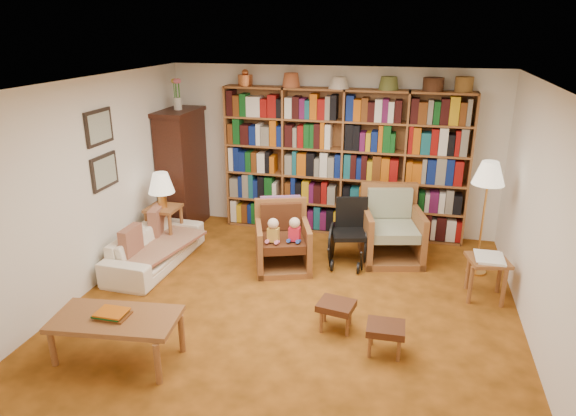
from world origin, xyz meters
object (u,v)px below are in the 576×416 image
(armchair_leather, at_px, (284,240))
(wheelchair, at_px, (350,234))
(footstool_b, at_px, (386,330))
(sofa, at_px, (155,247))
(side_table_papers, at_px, (487,266))
(side_table_lamp, at_px, (164,218))
(footstool_a, at_px, (336,307))
(armchair_sage, at_px, (392,231))
(coffee_table, at_px, (116,322))
(floor_lamp, at_px, (489,178))

(armchair_leather, height_order, wheelchair, armchair_leather)
(wheelchair, bearing_deg, footstool_b, -72.78)
(sofa, bearing_deg, footstool_b, -110.21)
(side_table_papers, height_order, footstool_b, side_table_papers)
(side_table_lamp, xyz_separation_m, armchair_leather, (1.79, -0.10, -0.11))
(armchair_leather, height_order, side_table_papers, armchair_leather)
(footstool_b, bearing_deg, side_table_lamp, 151.25)
(side_table_papers, xyz_separation_m, footstool_a, (-1.60, -1.08, -0.16))
(sofa, relative_size, side_table_lamp, 2.63)
(wheelchair, bearing_deg, sofa, -163.88)
(armchair_sage, distance_m, footstool_b, 2.31)
(side_table_papers, relative_size, coffee_table, 0.43)
(armchair_sage, bearing_deg, sofa, -161.30)
(armchair_leather, distance_m, footstool_a, 1.64)
(floor_lamp, bearing_deg, armchair_leather, -171.23)
(side_table_lamp, xyz_separation_m, floor_lamp, (4.28, 0.28, 0.81))
(armchair_leather, relative_size, footstool_a, 2.25)
(side_table_lamp, relative_size, wheelchair, 0.73)
(side_table_papers, bearing_deg, side_table_lamp, 174.84)
(side_table_lamp, xyz_separation_m, footstool_a, (2.70, -1.46, -0.22))
(footstool_b, bearing_deg, coffee_table, -164.20)
(sofa, xyz_separation_m, footstool_a, (2.60, -0.96, 0.01))
(side_table_lamp, height_order, coffee_table, side_table_lamp)
(armchair_sage, bearing_deg, coffee_table, -128.78)
(armchair_leather, bearing_deg, wheelchair, 21.82)
(side_table_lamp, height_order, floor_lamp, floor_lamp)
(armchair_sage, xyz_separation_m, coffee_table, (-2.42, -3.01, 0.03))
(coffee_table, bearing_deg, wheelchair, 55.33)
(sofa, bearing_deg, side_table_papers, -86.56)
(armchair_leather, height_order, floor_lamp, floor_lamp)
(floor_lamp, distance_m, footstool_a, 2.57)
(footstool_a, distance_m, coffee_table, 2.21)
(armchair_leather, relative_size, floor_lamp, 0.63)
(floor_lamp, xyz_separation_m, side_table_papers, (0.02, -0.67, -0.87))
(armchair_leather, bearing_deg, footstool_b, -49.20)
(side_table_papers, bearing_deg, armchair_sage, 140.83)
(side_table_lamp, bearing_deg, footstool_a, -28.50)
(floor_lamp, bearing_deg, sofa, -169.42)
(armchair_leather, xyz_separation_m, footstool_b, (1.44, -1.67, -0.11))
(side_table_lamp, xyz_separation_m, wheelchair, (2.61, 0.23, -0.08))
(footstool_a, bearing_deg, coffee_table, -152.62)
(side_table_papers, bearing_deg, coffee_table, -149.58)
(armchair_sage, height_order, wheelchair, armchair_sage)
(armchair_leather, xyz_separation_m, coffee_table, (-1.05, -2.37, 0.04))
(wheelchair, distance_m, footstool_b, 2.10)
(wheelchair, relative_size, floor_lamp, 0.59)
(side_table_lamp, distance_m, wheelchair, 2.62)
(armchair_sage, bearing_deg, side_table_papers, -39.17)
(armchair_leather, height_order, coffee_table, armchair_leather)
(floor_lamp, bearing_deg, coffee_table, -142.05)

